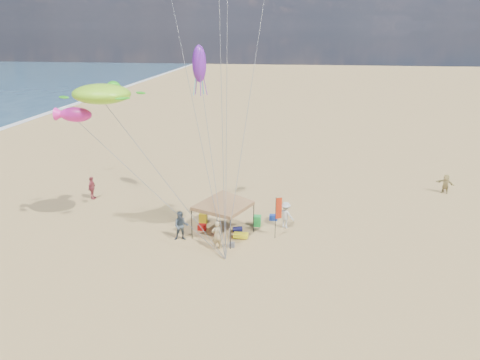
{
  "coord_description": "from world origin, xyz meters",
  "views": [
    {
      "loc": [
        3.48,
        -22.55,
        12.67
      ],
      "look_at": [
        0.0,
        3.0,
        4.0
      ],
      "focal_mm": 34.38,
      "sensor_mm": 36.0,
      "label": 1
    }
  ],
  "objects": [
    {
      "name": "person_near_c",
      "position": [
        2.69,
        5.38,
        0.9
      ],
      "size": [
        1.33,
        1.07,
        1.8
      ],
      "primitive_type": "imported",
      "rotation": [
        0.0,
        0.0,
        2.74
      ],
      "color": "beige",
      "rests_on": "ground"
    },
    {
      "name": "ground",
      "position": [
        0.0,
        0.0,
        0.0
      ],
      "size": [
        280.0,
        280.0,
        0.0
      ],
      "primitive_type": "plane",
      "color": "tan",
      "rests_on": "ground"
    },
    {
      "name": "bag_orange",
      "position": [
        -2.2,
        7.44,
        0.18
      ],
      "size": [
        0.54,
        0.69,
        0.36
      ],
      "primitive_type": "cylinder",
      "rotation": [
        0.0,
        1.57,
        1.22
      ],
      "color": "orange",
      "rests_on": "ground"
    },
    {
      "name": "person_far_c",
      "position": [
        15.03,
        13.78,
        0.78
      ],
      "size": [
        1.46,
        1.2,
        1.57
      ],
      "primitive_type": "imported",
      "rotation": [
        0.0,
        0.0,
        5.69
      ],
      "color": "tan",
      "rests_on": "ground"
    },
    {
      "name": "cooler_blue",
      "position": [
        1.84,
        6.54,
        0.19
      ],
      "size": [
        0.54,
        0.38,
        0.38
      ],
      "primitive_type": "cube",
      "color": "#13349D",
      "rests_on": "ground"
    },
    {
      "name": "person_near_a",
      "position": [
        -1.22,
        1.75,
        0.9
      ],
      "size": [
        0.78,
        0.72,
        1.8
      ],
      "primitive_type": "imported",
      "rotation": [
        0.0,
        0.0,
        3.73
      ],
      "color": "tan",
      "rests_on": "ground"
    },
    {
      "name": "turtle_kite",
      "position": [
        -7.9,
        2.48,
        8.99
      ],
      "size": [
        3.39,
        2.71,
        1.13
      ],
      "primitive_type": "ellipsoid",
      "rotation": [
        0.0,
        0.0,
        0.0
      ],
      "color": "#91EC23",
      "rests_on": "ground"
    },
    {
      "name": "chair_yellow",
      "position": [
        -2.85,
        5.43,
        0.35
      ],
      "size": [
        0.5,
        0.5,
        0.7
      ],
      "primitive_type": "cube",
      "color": "gold",
      "rests_on": "ground"
    },
    {
      "name": "person_near_b",
      "position": [
        -3.64,
        2.69,
        0.94
      ],
      "size": [
        1.02,
        0.85,
        1.88
      ],
      "primitive_type": "imported",
      "rotation": [
        0.0,
        0.0,
        0.17
      ],
      "color": "#39454E",
      "rests_on": "ground"
    },
    {
      "name": "canopy_tent",
      "position": [
        -1.18,
        3.73,
        2.94
      ],
      "size": [
        5.27,
        5.27,
        3.53
      ],
      "color": "black",
      "rests_on": "ground"
    },
    {
      "name": "feather_flag",
      "position": [
        2.26,
        3.75,
        1.85
      ],
      "size": [
        0.39,
        0.2,
        2.75
      ],
      "color": "black",
      "rests_on": "ground"
    },
    {
      "name": "chair_green",
      "position": [
        0.81,
        5.45,
        0.35
      ],
      "size": [
        0.5,
        0.5,
        0.7
      ],
      "primitive_type": "cube",
      "color": "green",
      "rests_on": "ground"
    },
    {
      "name": "cooler_red",
      "position": [
        -2.69,
        4.3,
        0.19
      ],
      "size": [
        0.54,
        0.38,
        0.38
      ],
      "primitive_type": "cube",
      "color": "#B7110E",
      "rests_on": "ground"
    },
    {
      "name": "crate_grey",
      "position": [
        -0.38,
        2.15,
        0.14
      ],
      "size": [
        0.34,
        0.3,
        0.28
      ],
      "primitive_type": "cube",
      "color": "slate",
      "rests_on": "ground"
    },
    {
      "name": "person_far_a",
      "position": [
        -12.26,
        8.77,
        0.89
      ],
      "size": [
        0.44,
        1.04,
        1.77
      ],
      "primitive_type": "imported",
      "rotation": [
        0.0,
        0.0,
        1.58
      ],
      "color": "#9D3C47",
      "rests_on": "ground"
    },
    {
      "name": "bag_navy",
      "position": [
        -0.34,
        4.29,
        0.18
      ],
      "size": [
        0.69,
        0.54,
        0.36
      ],
      "primitive_type": "cylinder",
      "rotation": [
        0.0,
        1.57,
        0.35
      ],
      "color": "#0E0F3E",
      "rests_on": "ground"
    },
    {
      "name": "squid_kite",
      "position": [
        -3.44,
        8.17,
        10.28
      ],
      "size": [
        1.22,
        1.22,
        2.44
      ],
      "primitive_type": "ellipsoid",
      "rotation": [
        0.0,
        0.0,
        -0.38
      ],
      "color": "purple",
      "rests_on": "ground"
    },
    {
      "name": "fish_kite",
      "position": [
        -9.75,
        2.78,
        7.71
      ],
      "size": [
        2.03,
        1.14,
        0.87
      ],
      "primitive_type": "ellipsoid",
      "rotation": [
        0.0,
        0.0,
        0.08
      ],
      "color": "#FD25AE",
      "rests_on": "ground"
    },
    {
      "name": "beach_cart",
      "position": [
        -0.0,
        3.4,
        0.2
      ],
      "size": [
        0.9,
        0.5,
        0.24
      ],
      "primitive_type": "cube",
      "color": "yellow",
      "rests_on": "ground"
    }
  ]
}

